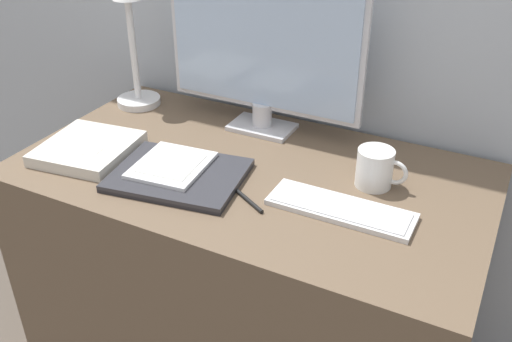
{
  "coord_description": "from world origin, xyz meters",
  "views": [
    {
      "loc": [
        0.55,
        -0.83,
        1.41
      ],
      "look_at": [
        0.06,
        0.13,
        0.78
      ],
      "focal_mm": 40.0,
      "sensor_mm": 36.0,
      "label": 1
    }
  ],
  "objects_px": {
    "ereader": "(172,165)",
    "keyboard": "(341,209)",
    "coffee_mug": "(376,168)",
    "desk_lamp": "(132,42)",
    "notebook": "(88,149)",
    "pen": "(244,197)",
    "laptop": "(179,175)",
    "monitor": "(263,52)"
  },
  "relations": [
    {
      "from": "ereader",
      "to": "keyboard",
      "type": "bearing_deg",
      "value": 4.11
    },
    {
      "from": "coffee_mug",
      "to": "keyboard",
      "type": "bearing_deg",
      "value": -103.33
    },
    {
      "from": "ereader",
      "to": "desk_lamp",
      "type": "relative_size",
      "value": 0.53
    },
    {
      "from": "desk_lamp",
      "to": "notebook",
      "type": "xyz_separation_m",
      "value": [
        0.08,
        -0.31,
        -0.17
      ]
    },
    {
      "from": "coffee_mug",
      "to": "pen",
      "type": "relative_size",
      "value": 0.93
    },
    {
      "from": "ereader",
      "to": "coffee_mug",
      "type": "relative_size",
      "value": 1.66
    },
    {
      "from": "keyboard",
      "to": "laptop",
      "type": "height_order",
      "value": "laptop"
    },
    {
      "from": "keyboard",
      "to": "ereader",
      "type": "distance_m",
      "value": 0.41
    },
    {
      "from": "notebook",
      "to": "pen",
      "type": "height_order",
      "value": "notebook"
    },
    {
      "from": "keyboard",
      "to": "notebook",
      "type": "relative_size",
      "value": 1.27
    },
    {
      "from": "monitor",
      "to": "keyboard",
      "type": "xyz_separation_m",
      "value": [
        0.33,
        -0.28,
        -0.21
      ]
    },
    {
      "from": "coffee_mug",
      "to": "ereader",
      "type": "bearing_deg",
      "value": -159.6
    },
    {
      "from": "keyboard",
      "to": "pen",
      "type": "distance_m",
      "value": 0.21
    },
    {
      "from": "keyboard",
      "to": "desk_lamp",
      "type": "xyz_separation_m",
      "value": [
        -0.73,
        0.26,
        0.18
      ]
    },
    {
      "from": "ereader",
      "to": "pen",
      "type": "bearing_deg",
      "value": -5.51
    },
    {
      "from": "notebook",
      "to": "coffee_mug",
      "type": "distance_m",
      "value": 0.71
    },
    {
      "from": "desk_lamp",
      "to": "ereader",
      "type": "bearing_deg",
      "value": -42.67
    },
    {
      "from": "monitor",
      "to": "pen",
      "type": "bearing_deg",
      "value": -70.12
    },
    {
      "from": "desk_lamp",
      "to": "coffee_mug",
      "type": "height_order",
      "value": "desk_lamp"
    },
    {
      "from": "keyboard",
      "to": "notebook",
      "type": "bearing_deg",
      "value": -175.96
    },
    {
      "from": "coffee_mug",
      "to": "notebook",
      "type": "bearing_deg",
      "value": -165.16
    },
    {
      "from": "monitor",
      "to": "coffee_mug",
      "type": "xyz_separation_m",
      "value": [
        0.36,
        -0.15,
        -0.17
      ]
    },
    {
      "from": "keyboard",
      "to": "ereader",
      "type": "height_order",
      "value": "ereader"
    },
    {
      "from": "monitor",
      "to": "pen",
      "type": "distance_m",
      "value": 0.41
    },
    {
      "from": "keyboard",
      "to": "laptop",
      "type": "xyz_separation_m",
      "value": [
        -0.38,
        -0.04,
        0.0
      ]
    },
    {
      "from": "keyboard",
      "to": "monitor",
      "type": "bearing_deg",
      "value": 139.18
    },
    {
      "from": "laptop",
      "to": "coffee_mug",
      "type": "height_order",
      "value": "coffee_mug"
    },
    {
      "from": "monitor",
      "to": "ereader",
      "type": "height_order",
      "value": "monitor"
    },
    {
      "from": "monitor",
      "to": "notebook",
      "type": "distance_m",
      "value": 0.51
    },
    {
      "from": "ereader",
      "to": "notebook",
      "type": "relative_size",
      "value": 0.79
    },
    {
      "from": "laptop",
      "to": "ereader",
      "type": "distance_m",
      "value": 0.03
    },
    {
      "from": "laptop",
      "to": "pen",
      "type": "height_order",
      "value": "laptop"
    },
    {
      "from": "coffee_mug",
      "to": "desk_lamp",
      "type": "bearing_deg",
      "value": 170.48
    },
    {
      "from": "notebook",
      "to": "monitor",
      "type": "bearing_deg",
      "value": 45.12
    },
    {
      "from": "desk_lamp",
      "to": "pen",
      "type": "bearing_deg",
      "value": -30.88
    },
    {
      "from": "laptop",
      "to": "ereader",
      "type": "height_order",
      "value": "ereader"
    },
    {
      "from": "keyboard",
      "to": "laptop",
      "type": "bearing_deg",
      "value": -173.68
    },
    {
      "from": "coffee_mug",
      "to": "monitor",
      "type": "bearing_deg",
      "value": 157.77
    },
    {
      "from": "monitor",
      "to": "coffee_mug",
      "type": "relative_size",
      "value": 4.6
    },
    {
      "from": "notebook",
      "to": "pen",
      "type": "relative_size",
      "value": 1.96
    },
    {
      "from": "coffee_mug",
      "to": "pen",
      "type": "bearing_deg",
      "value": -142.26
    },
    {
      "from": "laptop",
      "to": "coffee_mug",
      "type": "bearing_deg",
      "value": 23.15
    }
  ]
}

